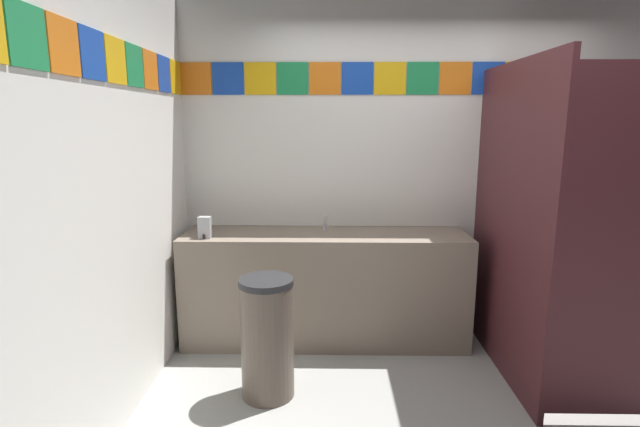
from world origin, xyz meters
name	(u,v)px	position (x,y,z in m)	size (l,w,h in m)	color
wall_back	(418,167)	(0.00, 1.47, 1.36)	(3.81, 0.09, 2.71)	white
wall_side	(96,193)	(-1.94, 0.00, 1.36)	(0.09, 2.85, 2.71)	white
vanity_counter	(325,286)	(-0.75, 1.15, 0.44)	(2.20, 0.55, 0.87)	gray
faucet_center	(325,224)	(-0.75, 1.24, 0.93)	(0.04, 0.10, 0.14)	silver
soap_dispenser	(205,227)	(-1.65, 1.00, 0.95)	(0.09, 0.09, 0.16)	#B7BABF
stall_divider	(551,231)	(0.66, 0.48, 1.06)	(0.92, 1.38, 2.12)	#471E23
toilet	(572,316)	(1.08, 0.93, 0.30)	(0.39, 0.49, 0.74)	white
trash_bin	(267,338)	(-1.11, 0.35, 0.39)	(0.34, 0.34, 0.78)	brown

